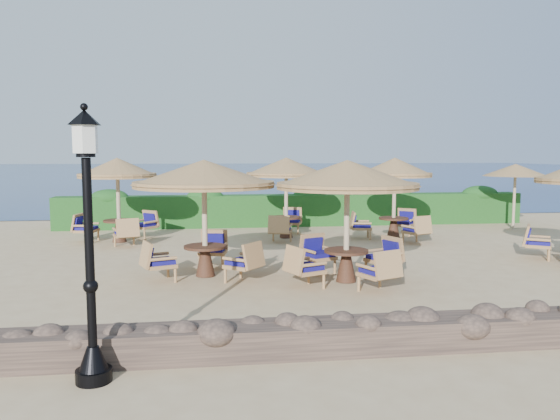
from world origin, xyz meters
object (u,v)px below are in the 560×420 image
object	(u,v)px
lamp_post	(90,258)
extra_parasol	(515,170)
cafe_set_0	(204,189)
cafe_set_5	(394,184)
cafe_set_1	(347,195)
cafe_set_4	(286,178)
cafe_set_3	(118,185)

from	to	relation	value
lamp_post	extra_parasol	size ratio (longest dim) A/B	1.38
cafe_set_0	lamp_post	bearing A→B (deg)	-103.33
lamp_post	cafe_set_5	size ratio (longest dim) A/B	1.21
cafe_set_1	cafe_set_5	size ratio (longest dim) A/B	1.13
lamp_post	cafe_set_0	xyz separation A→B (m)	(1.34, 5.64, 0.44)
lamp_post	cafe_set_4	xyz separation A→B (m)	(3.97, 11.01, 0.43)
extra_parasol	cafe_set_1	xyz separation A→B (m)	(-8.21, -7.30, -0.27)
extra_parasol	cafe_set_4	xyz separation A→B (m)	(-8.63, -0.99, -0.19)
lamp_post	cafe_set_1	xyz separation A→B (m)	(4.39, 4.70, 0.34)
cafe_set_0	cafe_set_3	xyz separation A→B (m)	(-2.71, 5.17, -0.18)
cafe_set_1	cafe_set_4	distance (m)	6.33
cafe_set_0	cafe_set_3	distance (m)	5.84
cafe_set_3	cafe_set_5	xyz separation A→B (m)	(8.78, -0.53, -0.01)
cafe_set_0	cafe_set_3	world-z (taller)	same
cafe_set_1	extra_parasol	bearing A→B (deg)	41.63
lamp_post	cafe_set_3	xyz separation A→B (m)	(-1.37, 10.81, 0.26)
cafe_set_1	cafe_set_3	world-z (taller)	same
cafe_set_5	lamp_post	bearing A→B (deg)	-125.76
cafe_set_3	cafe_set_5	bearing A→B (deg)	-3.48
cafe_set_1	cafe_set_3	size ratio (longest dim) A/B	1.14
extra_parasol	cafe_set_5	distance (m)	5.49
cafe_set_1	lamp_post	bearing A→B (deg)	-133.03
cafe_set_1	cafe_set_4	size ratio (longest dim) A/B	1.08
extra_parasol	cafe_set_4	bearing A→B (deg)	-173.46
extra_parasol	cafe_set_3	distance (m)	14.03
cafe_set_0	extra_parasol	bearing A→B (deg)	29.44
cafe_set_0	cafe_set_5	distance (m)	7.64
lamp_post	cafe_set_5	bearing A→B (deg)	54.24
lamp_post	cafe_set_1	world-z (taller)	lamp_post
lamp_post	cafe_set_4	bearing A→B (deg)	70.18
extra_parasol	cafe_set_1	distance (m)	10.99
extra_parasol	cafe_set_3	bearing A→B (deg)	-175.14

